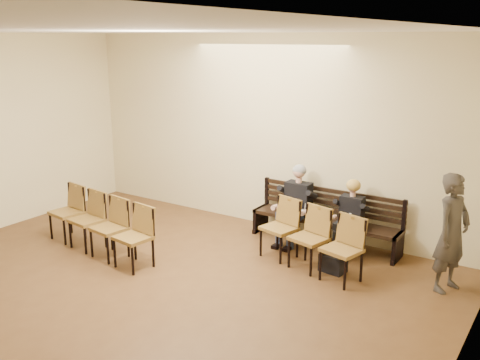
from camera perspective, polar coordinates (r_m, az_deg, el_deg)
The scene contains 11 objects.
ground at distance 6.77m, azimuth -20.27°, elevation -16.41°, with size 10.00×10.00×0.00m, color brown.
room_walls at distance 6.38m, azimuth -16.68°, elevation 6.37°, with size 8.02×10.01×3.51m.
bench at distance 9.23m, azimuth 8.98°, elevation -5.48°, with size 2.60×0.90×0.45m, color black.
seated_man at distance 9.19m, azimuth 5.95°, elevation -2.63°, with size 0.54×0.75×1.31m, color black, non-canonical shape.
seated_woman at distance 8.84m, azimuth 11.55°, elevation -4.36°, with size 0.46×0.64×1.08m, color black, non-canonical shape.
laptop at distance 9.05m, azimuth 5.58°, elevation -3.39°, with size 0.36×0.28×0.26m, color #B7B7BB.
water_bottle at distance 8.58m, azimuth 11.61°, elevation -4.86°, with size 0.06×0.06×0.21m, color silver.
bag at distance 8.25m, azimuth 9.90°, elevation -8.72°, with size 0.37×0.25×0.27m, color black.
passerby at distance 7.84m, azimuth 21.76°, elevation -4.42°, with size 0.70×0.46×1.92m, color #332F2A.
chair_row_front at distance 8.18m, azimuth 7.34°, elevation -6.23°, with size 1.72×0.52×0.96m, color olive.
chair_row_back at distance 9.01m, azimuth -14.94°, elevation -4.60°, with size 2.33×0.52×0.96m, color olive.
Camera 1 is at (4.84, -3.27, 3.43)m, focal length 40.00 mm.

